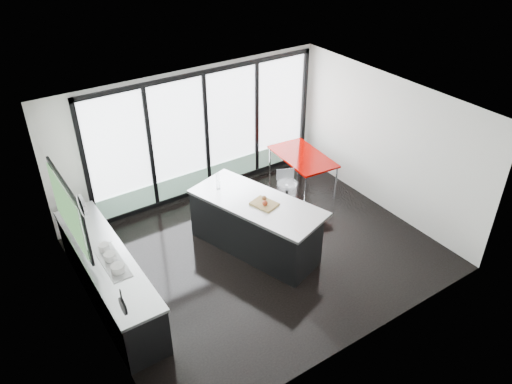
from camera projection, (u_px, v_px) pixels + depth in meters
floor at (261, 253)px, 9.21m from camera, size 6.00×5.00×0.00m
ceiling at (261, 113)px, 7.71m from camera, size 6.00×5.00×0.00m
wall_back at (205, 138)px, 10.38m from camera, size 6.00×0.09×2.80m
wall_front at (366, 271)px, 6.70m from camera, size 6.00×0.00×2.80m
wall_left at (80, 232)px, 7.16m from camera, size 0.26×5.00×2.80m
wall_right at (386, 144)px, 9.87m from camera, size 0.00×5.00×2.80m
counter_cabinets at (109, 277)px, 7.98m from camera, size 0.69×3.24×1.36m
island at (254, 226)px, 9.06m from camera, size 1.75×2.68×1.32m
bar_stool_near at (293, 224)px, 9.43m from camera, size 0.48×0.48×0.65m
bar_stool_far at (287, 198)px, 10.10m from camera, size 0.61×0.61×0.74m
red_table at (302, 172)px, 10.91m from camera, size 1.01×1.61×0.82m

